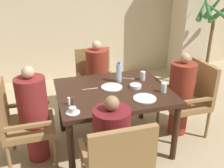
# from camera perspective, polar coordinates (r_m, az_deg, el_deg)

# --- Properties ---
(ground_plane) EXTENTS (16.00, 16.00, 0.00)m
(ground_plane) POSITION_cam_1_polar(r_m,az_deg,el_deg) (3.27, 0.27, -13.30)
(ground_plane) COLOR tan
(wall_back) EXTENTS (8.00, 0.06, 2.80)m
(wall_back) POSITION_cam_1_polar(r_m,az_deg,el_deg) (5.04, -8.14, 16.92)
(wall_back) COLOR beige
(wall_back) RESTS_ON ground_plane
(pillar_stone) EXTENTS (0.54, 0.54, 2.70)m
(pillar_stone) POSITION_cam_1_polar(r_m,az_deg,el_deg) (5.35, 17.71, 15.93)
(pillar_stone) COLOR beige
(pillar_stone) RESTS_ON ground_plane
(dining_table) EXTENTS (1.28, 1.07, 0.75)m
(dining_table) POSITION_cam_1_polar(r_m,az_deg,el_deg) (2.92, 0.30, -2.87)
(dining_table) COLOR #331E14
(dining_table) RESTS_ON ground_plane
(chair_left_side) EXTENTS (0.54, 0.53, 0.96)m
(chair_left_side) POSITION_cam_1_polar(r_m,az_deg,el_deg) (2.90, -20.19, -7.83)
(chair_left_side) COLOR olive
(chair_left_side) RESTS_ON ground_plane
(diner_in_left_chair) EXTENTS (0.32, 0.32, 1.13)m
(diner_in_left_chair) POSITION_cam_1_polar(r_m,az_deg,el_deg) (2.86, -17.42, -6.49)
(diner_in_left_chair) COLOR maroon
(diner_in_left_chair) RESTS_ON ground_plane
(chair_far_side) EXTENTS (0.53, 0.54, 0.96)m
(chair_far_side) POSITION_cam_1_polar(r_m,az_deg,el_deg) (3.82, -3.83, 1.30)
(chair_far_side) COLOR olive
(chair_far_side) RESTS_ON ground_plane
(diner_in_far_chair) EXTENTS (0.32, 0.32, 1.14)m
(diner_in_far_chair) POSITION_cam_1_polar(r_m,az_deg,el_deg) (3.66, -3.34, 1.42)
(diner_in_far_chair) COLOR maroon
(diner_in_far_chair) RESTS_ON ground_plane
(chair_right_side) EXTENTS (0.54, 0.53, 0.96)m
(chair_right_side) POSITION_cam_1_polar(r_m,az_deg,el_deg) (3.41, 17.47, -2.61)
(chair_right_side) COLOR olive
(chair_right_side) RESTS_ON ground_plane
(diner_in_right_chair) EXTENTS (0.32, 0.32, 1.11)m
(diner_in_right_chair) POSITION_cam_1_polar(r_m,az_deg,el_deg) (3.32, 15.45, -2.16)
(diner_in_right_chair) COLOR maroon
(diner_in_right_chair) RESTS_ON ground_plane
(chair_near_corner) EXTENTS (0.53, 0.54, 0.96)m
(chair_near_corner) POSITION_cam_1_polar(r_m,az_deg,el_deg) (2.18, 1.10, -17.79)
(chair_near_corner) COLOR olive
(chair_near_corner) RESTS_ON ground_plane
(diner_in_near_chair) EXTENTS (0.32, 0.32, 1.08)m
(diner_in_near_chair) POSITION_cam_1_polar(r_m,az_deg,el_deg) (2.27, -0.05, -14.77)
(diner_in_near_chair) COLOR maroon
(diner_in_near_chair) RESTS_ON ground_plane
(potted_palm) EXTENTS (0.76, 0.74, 1.78)m
(potted_palm) POSITION_cam_1_polar(r_m,az_deg,el_deg) (4.94, 21.28, 6.81)
(potted_palm) COLOR #896B4C
(potted_palm) RESTS_ON ground_plane
(plate_main_left) EXTENTS (0.25, 0.25, 0.01)m
(plate_main_left) POSITION_cam_1_polar(r_m,az_deg,el_deg) (2.94, 0.00, -0.71)
(plate_main_left) COLOR white
(plate_main_left) RESTS_ON dining_table
(plate_main_right) EXTENTS (0.25, 0.25, 0.01)m
(plate_main_right) POSITION_cam_1_polar(r_m,az_deg,el_deg) (2.70, 7.49, -3.27)
(plate_main_right) COLOR white
(plate_main_right) RESTS_ON dining_table
(teacup_with_saucer) EXTENTS (0.14, 0.14, 0.06)m
(teacup_with_saucer) POSITION_cam_1_polar(r_m,az_deg,el_deg) (2.43, -8.96, -6.06)
(teacup_with_saucer) COLOR white
(teacup_with_saucer) RESTS_ON dining_table
(bowl_small) EXTENTS (0.14, 0.14, 0.04)m
(bowl_small) POSITION_cam_1_polar(r_m,az_deg,el_deg) (2.94, 5.40, -0.48)
(bowl_small) COLOR white
(bowl_small) RESTS_ON dining_table
(water_bottle) EXTENTS (0.07, 0.07, 0.26)m
(water_bottle) POSITION_cam_1_polar(r_m,az_deg,el_deg) (3.06, 1.59, 2.59)
(water_bottle) COLOR #A3C6DB
(water_bottle) RESTS_ON dining_table
(glass_tall_near) EXTENTS (0.06, 0.06, 0.11)m
(glass_tall_near) POSITION_cam_1_polar(r_m,az_deg,el_deg) (2.86, 11.75, -0.85)
(glass_tall_near) COLOR silver
(glass_tall_near) RESTS_ON dining_table
(glass_tall_mid) EXTENTS (0.06, 0.06, 0.11)m
(glass_tall_mid) POSITION_cam_1_polar(r_m,az_deg,el_deg) (3.16, 7.06, 1.89)
(glass_tall_mid) COLOR silver
(glass_tall_mid) RESTS_ON dining_table
(salt_shaker) EXTENTS (0.03, 0.03, 0.08)m
(salt_shaker) POSITION_cam_1_polar(r_m,az_deg,el_deg) (2.58, -9.83, -3.89)
(salt_shaker) COLOR white
(salt_shaker) RESTS_ON dining_table
(pepper_shaker) EXTENTS (0.03, 0.03, 0.08)m
(pepper_shaker) POSITION_cam_1_polar(r_m,az_deg,el_deg) (2.58, -8.97, -3.82)
(pepper_shaker) COLOR #4C3D2D
(pepper_shaker) RESTS_ON dining_table
(fork_beside_plate) EXTENTS (0.16, 0.09, 0.00)m
(fork_beside_plate) POSITION_cam_1_polar(r_m,az_deg,el_deg) (3.20, 4.03, 1.25)
(fork_beside_plate) COLOR silver
(fork_beside_plate) RESTS_ON dining_table
(knife_beside_plate) EXTENTS (0.18, 0.02, 0.00)m
(knife_beside_plate) POSITION_cam_1_polar(r_m,az_deg,el_deg) (2.92, -4.79, -1.08)
(knife_beside_plate) COLOR silver
(knife_beside_plate) RESTS_ON dining_table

